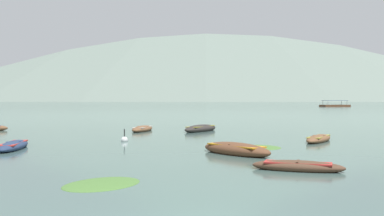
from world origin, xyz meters
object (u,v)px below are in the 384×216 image
rowboat_3 (142,129)px  rowboat_6 (298,166)px  rowboat_7 (236,150)px  rowboat_0 (319,139)px  ferry_2 (335,106)px  mooring_buoy (124,140)px  rowboat_4 (201,129)px  rowboat_2 (14,146)px

rowboat_3 → rowboat_6: rowboat_3 is taller
rowboat_6 → rowboat_7: bearing=112.0°
rowboat_0 → rowboat_6: size_ratio=1.22×
rowboat_3 → ferry_2: bearing=67.7°
rowboat_0 → rowboat_7: size_ratio=1.06×
ferry_2 → mooring_buoy: (-52.51, -136.65, -0.36)m
rowboat_6 → ferry_2: 153.21m
rowboat_3 → rowboat_6: bearing=-66.7°
rowboat_3 → rowboat_7: (6.03, -13.78, 0.04)m
rowboat_4 → rowboat_0: bearing=-49.6°
rowboat_0 → rowboat_4: rowboat_4 is taller
rowboat_4 → ferry_2: (48.30, 128.42, 0.25)m
rowboat_2 → ferry_2: (57.08, 140.53, 0.30)m
rowboat_0 → rowboat_2: (-15.48, -4.21, 0.00)m
rowboat_7 → rowboat_3: bearing=113.6°
rowboat_4 → ferry_2: bearing=69.4°
rowboat_4 → ferry_2: 137.21m
rowboat_0 → rowboat_6: 10.69m
rowboat_4 → mooring_buoy: size_ratio=5.26×
rowboat_0 → mooring_buoy: 10.92m
rowboat_2 → rowboat_6: rowboat_2 is taller
rowboat_0 → ferry_2: ferry_2 is taller
rowboat_4 → ferry_2: ferry_2 is taller
rowboat_3 → rowboat_7: bearing=-66.4°
rowboat_7 → mooring_buoy: (-5.85, 5.56, -0.11)m
rowboat_7 → ferry_2: 149.67m
rowboat_0 → rowboat_3: 13.62m
rowboat_2 → rowboat_7: rowboat_7 is taller
rowboat_0 → rowboat_3: (-11.10, 7.89, 0.01)m
rowboat_0 → rowboat_7: bearing=-130.7°
rowboat_3 → mooring_buoy: (0.18, -8.22, -0.07)m
rowboat_0 → ferry_2: size_ratio=0.34×
rowboat_6 → mooring_buoy: bearing=127.6°
rowboat_4 → rowboat_7: 13.88m
mooring_buoy → rowboat_4: bearing=62.9°
rowboat_4 → rowboat_6: rowboat_4 is taller
rowboat_0 → rowboat_4: 10.36m
rowboat_7 → ferry_2: ferry_2 is taller
rowboat_2 → rowboat_4: (8.77, 12.11, 0.04)m
rowboat_0 → rowboat_7: 7.77m
rowboat_3 → rowboat_4: (4.39, 0.00, 0.03)m
mooring_buoy → rowboat_6: bearing=-52.4°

